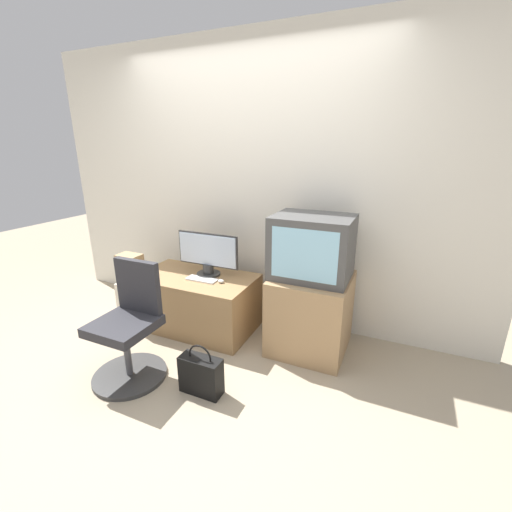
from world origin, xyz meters
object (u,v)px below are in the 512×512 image
at_px(handbag, 201,375).
at_px(book, 124,328).
at_px(crt_tv, 312,247).
at_px(cardboard_box_lower, 134,298).
at_px(keyboard, 202,279).
at_px(main_monitor, 208,254).
at_px(office_chair, 130,331).
at_px(mouse, 221,281).

distance_m(handbag, book, 1.24).
bearing_deg(crt_tv, cardboard_box_lower, -175.96).
distance_m(keyboard, crt_tv, 1.04).
height_order(main_monitor, crt_tv, crt_tv).
bearing_deg(cardboard_box_lower, main_monitor, 8.99).
distance_m(keyboard, book, 0.92).
distance_m(crt_tv, office_chair, 1.52).
distance_m(mouse, handbag, 0.87).
xyz_separation_m(crt_tv, cardboard_box_lower, (-1.80, -0.13, -0.73)).
height_order(keyboard, cardboard_box_lower, keyboard).
distance_m(mouse, cardboard_box_lower, 1.09).
bearing_deg(handbag, crt_tv, 58.72).
bearing_deg(keyboard, crt_tv, 7.86).
height_order(main_monitor, keyboard, main_monitor).
xyz_separation_m(mouse, handbag, (0.25, -0.74, -0.38)).
relative_size(office_chair, book, 4.83).
xyz_separation_m(keyboard, mouse, (0.19, 0.01, 0.01)).
xyz_separation_m(main_monitor, mouse, (0.20, -0.12, -0.18)).
bearing_deg(book, mouse, 18.52).
bearing_deg(office_chair, cardboard_box_lower, 132.18).
height_order(mouse, handbag, mouse).
xyz_separation_m(crt_tv, handbag, (-0.52, -0.86, -0.76)).
relative_size(crt_tv, cardboard_box_lower, 1.77).
height_order(mouse, cardboard_box_lower, mouse).
distance_m(office_chair, cardboard_box_lower, 1.05).
bearing_deg(handbag, office_chair, -176.68).
relative_size(handbag, book, 2.10).
distance_m(office_chair, handbag, 0.62).
bearing_deg(book, crt_tv, 14.14).
bearing_deg(mouse, crt_tv, 8.77).
xyz_separation_m(office_chair, handbag, (0.58, 0.03, -0.22)).
bearing_deg(mouse, office_chair, -113.46).
relative_size(mouse, handbag, 0.15).
bearing_deg(main_monitor, cardboard_box_lower, -171.01).
bearing_deg(mouse, handbag, -71.49).
bearing_deg(keyboard, main_monitor, 95.15).
bearing_deg(cardboard_box_lower, mouse, 0.46).
height_order(crt_tv, cardboard_box_lower, crt_tv).
relative_size(keyboard, handbag, 0.75).
height_order(cardboard_box_lower, handbag, handbag).
bearing_deg(office_chair, book, 140.45).
bearing_deg(main_monitor, book, -148.83).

